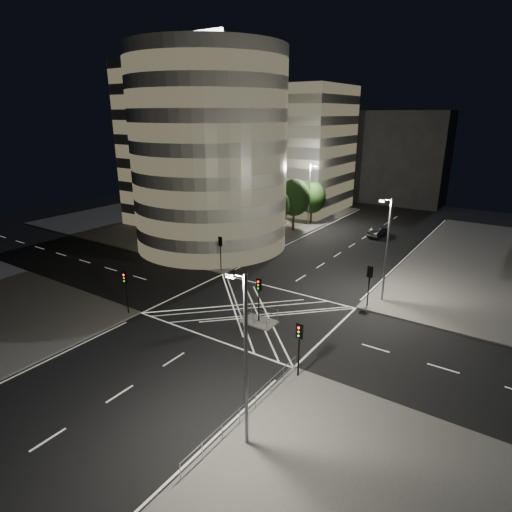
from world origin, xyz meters
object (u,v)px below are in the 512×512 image
Objects in this scene: traffic_signal_fl at (220,247)px; street_lamp_right_near at (245,357)px; traffic_signal_nr at (299,340)px; street_lamp_left_far at (309,194)px; central_island at (259,322)px; street_lamp_right_far at (386,247)px; sedan at (378,232)px; traffic_signal_nl at (126,285)px; traffic_signal_fr at (369,279)px; street_lamp_left_near at (242,215)px; traffic_signal_island at (259,292)px.

traffic_signal_fl is 0.40× the size of street_lamp_right_near.
traffic_signal_nr is 41.15m from street_lamp_left_far.
street_lamp_left_far is (-11.44, 31.50, 5.47)m from central_island.
traffic_signal_nr is 7.69m from street_lamp_right_near.
central_island is 0.30× the size of street_lamp_right_far.
central_island is at bearing 120.75° from street_lamp_right_near.
sedan is (-7.30, 38.20, -2.17)m from traffic_signal_nr.
traffic_signal_nl is 17.60m from traffic_signal_nr.
street_lamp_right_near is (18.87, -44.00, 0.00)m from street_lamp_left_far.
street_lamp_left_far is 47.88m from street_lamp_right_near.
street_lamp_left_far is at bearing 128.17° from traffic_signal_fr.
traffic_signal_fr is 3.48m from street_lamp_right_far.
street_lamp_left_near reaches higher than traffic_signal_fr.
central_island is 0.30× the size of street_lamp_left_far.
traffic_signal_island is at bearing 26.14° from traffic_signal_nl.
central_island is 15.54m from street_lamp_right_near.
street_lamp_left_near is at bearing 96.97° from traffic_signal_fl.
street_lamp_left_near is (-11.44, 13.50, 5.47)m from central_island.
street_lamp_right_far is at bearing -9.03° from street_lamp_left_near.
traffic_signal_nr is at bearing 0.00° from traffic_signal_nl.
street_lamp_left_near is at bearing 66.16° from sedan.
street_lamp_left_near is at bearing 134.13° from traffic_signal_nr.
traffic_signal_island is 17.89m from street_lamp_left_near.
traffic_signal_fl is 1.00× the size of traffic_signal_island.
traffic_signal_fl is 18.55m from street_lamp_right_far.
central_island is 12.36m from traffic_signal_nl.
street_lamp_right_near is at bearing -54.03° from street_lamp_left_near.
street_lamp_right_far is at bearing 87.70° from traffic_signal_nr.
street_lamp_right_far is at bearing 90.00° from street_lamp_right_near.
traffic_signal_nl is at bearing 158.45° from street_lamp_right_near.
street_lamp_left_far and street_lamp_right_far have the same top height.
street_lamp_right_near is at bearing -66.79° from street_lamp_left_far.
traffic_signal_fr is (6.80, 8.30, 2.84)m from central_island.
traffic_signal_fr is at bearing 50.67° from traffic_signal_island.
street_lamp_right_far is at bearing 54.70° from traffic_signal_island.
traffic_signal_fl is (-10.80, 8.30, 2.84)m from central_island.
street_lamp_right_near is at bearing -88.25° from traffic_signal_fr.
traffic_signal_nr is 0.40× the size of street_lamp_right_far.
street_lamp_right_far is 1.00× the size of street_lamp_right_near.
street_lamp_right_far reaches higher than traffic_signal_nr.
traffic_signal_fl is 22.24m from traffic_signal_nr.
street_lamp_left_far reaches higher than traffic_signal_nl.
street_lamp_left_near reaches higher than traffic_signal_nl.
street_lamp_right_near is (18.87, -26.00, 0.00)m from street_lamp_left_near.
traffic_signal_nl reaches higher than sedan.
traffic_signal_nr is at bearing -90.00° from traffic_signal_fr.
street_lamp_left_near is 2.20× the size of sedan.
traffic_signal_fl is 0.40× the size of street_lamp_left_far.
traffic_signal_nr is at bearing -37.93° from central_island.
street_lamp_right_near reaches higher than traffic_signal_nr.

